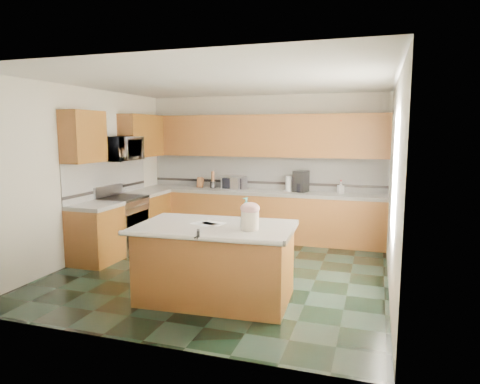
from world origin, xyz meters
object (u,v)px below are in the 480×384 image
(island_base, at_px, (216,265))
(soap_bottle_island, at_px, (246,212))
(island_top, at_px, (216,227))
(toaster_oven, at_px, (234,183))
(knife_block, at_px, (200,183))
(treat_jar, at_px, (250,220))
(coffee_maker, at_px, (301,181))

(island_base, relative_size, soap_bottle_island, 5.20)
(island_top, height_order, toaster_oven, toaster_oven)
(island_base, height_order, knife_block, knife_block)
(island_top, xyz_separation_m, soap_bottle_island, (0.36, 0.07, 0.20))
(treat_jar, relative_size, coffee_maker, 0.55)
(toaster_oven, xyz_separation_m, coffee_maker, (1.29, 0.03, 0.07))
(soap_bottle_island, bearing_deg, treat_jar, -44.09)
(treat_jar, bearing_deg, soap_bottle_island, 142.25)
(island_top, bearing_deg, island_base, -3.32)
(toaster_oven, bearing_deg, island_top, -53.73)
(treat_jar, bearing_deg, island_top, -170.88)
(island_base, height_order, treat_jar, treat_jar)
(knife_block, relative_size, toaster_oven, 0.47)
(island_top, distance_m, toaster_oven, 3.20)
(soap_bottle_island, distance_m, toaster_oven, 3.25)
(treat_jar, height_order, coffee_maker, coffee_maker)
(knife_block, bearing_deg, treat_jar, -61.09)
(treat_jar, xyz_separation_m, coffee_maker, (0.01, 3.24, 0.09))
(soap_bottle_island, height_order, toaster_oven, soap_bottle_island)
(treat_jar, bearing_deg, coffee_maker, 113.33)
(knife_block, height_order, toaster_oven, toaster_oven)
(treat_jar, xyz_separation_m, knife_block, (-1.98, 3.21, -0.01))
(island_base, bearing_deg, soap_bottle_island, 7.33)
(island_top, height_order, treat_jar, treat_jar)
(island_base, relative_size, toaster_oven, 4.10)
(soap_bottle_island, xyz_separation_m, knife_block, (-1.88, 3.03, -0.07))
(knife_block, bearing_deg, toaster_oven, -2.75)
(island_top, relative_size, soap_bottle_island, 5.50)
(knife_block, bearing_deg, soap_bottle_island, -60.92)
(toaster_oven, bearing_deg, knife_block, -158.53)
(island_base, height_order, island_top, island_top)
(treat_jar, height_order, toaster_oven, toaster_oven)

